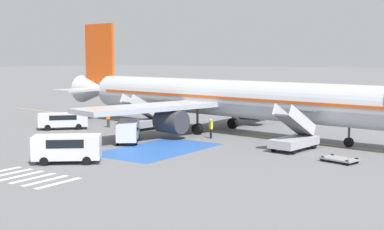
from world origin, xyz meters
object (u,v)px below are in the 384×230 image
Objects in this scene: fuel_tanker at (275,99)px; ground_crew_2 at (183,123)px; baggage_cart at (339,159)px; service_van_2 at (67,146)px; traffic_cone_0 at (56,122)px; service_van_0 at (63,119)px; ground_crew_0 at (108,118)px; boarding_stairs_forward at (295,138)px; boarding_stairs_aft at (141,121)px; airliner at (224,98)px; service_van_1 at (128,130)px; ground_crew_1 at (211,127)px.

fuel_tanker reaches higher than ground_crew_2.
baggage_cart is at bearing 53.97° from ground_crew_2.
service_van_2 is 10.29× the size of traffic_cone_0.
service_van_2 is 3.00× the size of ground_crew_2.
baggage_cart is (30.60, -0.68, -0.81)m from service_van_0.
service_van_0 is 1.73× the size of baggage_cart.
ground_crew_0 is (-7.74, -25.66, -0.68)m from fuel_tanker.
boarding_stairs_forward reaches higher than service_van_0.
service_van_2 is at bearing -61.20° from boarding_stairs_aft.
ground_crew_2 is (9.22, 1.35, -0.09)m from ground_crew_0.
airliner is 22.22m from fuel_tanker.
baggage_cart is (23.31, -4.99, -0.73)m from boarding_stairs_aft.
service_van_1 is at bearing 109.95° from baggage_cart.
ground_crew_0 is at bearing -65.67° from airliner.
service_van_1 is 7.99m from ground_crew_2.
baggage_cart is at bearing -24.51° from boarding_stairs_forward.
ground_crew_0 is 3.73× the size of traffic_cone_0.
baggage_cart is (18.87, 2.13, -0.93)m from service_van_1.
ground_crew_1 reaches higher than ground_crew_2.
boarding_stairs_forward is at bearing -77.88° from service_van_2.
traffic_cone_0 is at bearing -144.22° from ground_crew_1.
service_van_2 reaches higher than ground_crew_1.
boarding_stairs_aft reaches higher than service_van_2.
baggage_cart is 19.34m from ground_crew_2.
boarding_stairs_aft is 0.62× the size of fuel_tanker.
ground_crew_0 is (-27.64, 4.49, 0.81)m from baggage_cart.
service_van_2 is at bearing 2.32° from service_van_0.
fuel_tanker reaches higher than traffic_cone_0.
ground_crew_1 is (2.43, 15.86, -0.14)m from service_van_2.
airliner is 5.05m from ground_crew_1.
ground_crew_1 reaches higher than ground_crew_0.
ground_crew_2 is at bearing 50.44° from service_van_1.
service_van_2 is (-11.59, -14.53, 0.25)m from boarding_stairs_forward.
fuel_tanker is at bearing -34.60° from service_van_2.
boarding_stairs_forward reaches higher than service_van_1.
ground_crew_0 is at bearing -166.99° from boarding_stairs_aft.
ground_crew_1 is at bearing 1.86° from boarding_stairs_aft.
airliner is 27.65× the size of ground_crew_2.
service_van_2 reaches higher than ground_crew_2.
service_van_0 is 12.06m from service_van_1.
boarding_stairs_aft is at bearing -16.90° from service_van_2.
traffic_cone_0 is at bearing -168.43° from service_van_0.
fuel_tanker is 3.05× the size of baggage_cart.
fuel_tanker is 30.78m from traffic_cone_0.
ground_crew_1 reaches higher than traffic_cone_0.
service_van_2 is 20.17m from baggage_cart.
ground_crew_0 is 0.98× the size of ground_crew_1.
boarding_stairs_forward is 1.00× the size of boarding_stairs_aft.
traffic_cone_0 is at bearing -32.34° from ground_crew_0.
service_van_0 is 2.70× the size of ground_crew_0.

